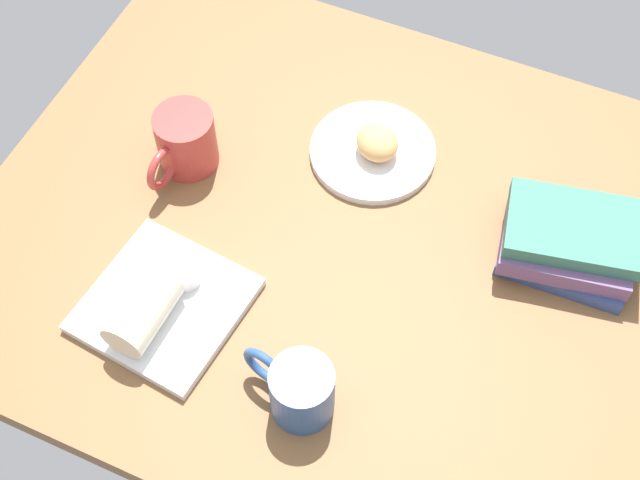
% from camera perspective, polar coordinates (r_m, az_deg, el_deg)
% --- Properties ---
extents(dining_table, '(1.10, 0.90, 0.04)m').
position_cam_1_polar(dining_table, '(1.37, 1.34, -0.12)').
color(dining_table, brown).
rests_on(dining_table, ground).
extents(round_plate, '(0.20, 0.20, 0.01)m').
position_cam_1_polar(round_plate, '(1.44, 3.38, 5.66)').
color(round_plate, white).
rests_on(round_plate, dining_table).
extents(scone_pastry, '(0.10, 0.10, 0.05)m').
position_cam_1_polar(scone_pastry, '(1.41, 3.68, 6.22)').
color(scone_pastry, tan).
rests_on(scone_pastry, round_plate).
extents(square_plate, '(0.23, 0.23, 0.02)m').
position_cam_1_polar(square_plate, '(1.30, -9.89, -4.11)').
color(square_plate, white).
rests_on(square_plate, dining_table).
extents(sauce_cup, '(0.05, 0.05, 0.03)m').
position_cam_1_polar(sauce_cup, '(1.30, -8.72, -2.12)').
color(sauce_cup, silver).
rests_on(sauce_cup, square_plate).
extents(breakfast_wrap, '(0.07, 0.12, 0.06)m').
position_cam_1_polar(breakfast_wrap, '(1.26, -11.24, -4.49)').
color(breakfast_wrap, beige).
rests_on(breakfast_wrap, square_plate).
extents(book_stack, '(0.23, 0.18, 0.08)m').
position_cam_1_polar(book_stack, '(1.35, 15.73, -0.02)').
color(book_stack, '#33477F').
rests_on(book_stack, dining_table).
extents(coffee_mug, '(0.14, 0.09, 0.10)m').
position_cam_1_polar(coffee_mug, '(1.19, -1.33, -9.52)').
color(coffee_mug, '#2D518C').
rests_on(coffee_mug, dining_table).
extents(second_mug, '(0.09, 0.15, 0.10)m').
position_cam_1_polar(second_mug, '(1.41, -8.64, 6.26)').
color(second_mug, '#B23833').
rests_on(second_mug, dining_table).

